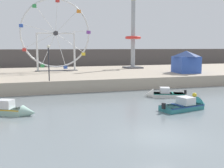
{
  "coord_description": "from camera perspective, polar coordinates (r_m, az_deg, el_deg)",
  "views": [
    {
      "loc": [
        -6.74,
        -13.1,
        4.91
      ],
      "look_at": [
        0.33,
        10.11,
        1.58
      ],
      "focal_mm": 43.33,
      "sensor_mm": 36.0,
      "label": 1
    }
  ],
  "objects": [
    {
      "name": "ground_plane",
      "position": [
        15.53,
        9.93,
        -10.74
      ],
      "size": [
        240.0,
        240.0,
        0.0
      ],
      "primitive_type": "plane",
      "color": "slate"
    },
    {
      "name": "quay_promenade",
      "position": [
        39.55,
        -7.04,
        1.61
      ],
      "size": [
        110.0,
        20.55,
        1.36
      ],
      "primitive_type": "cube",
      "color": "tan",
      "rests_on": "ground_plane"
    },
    {
      "name": "distant_town_skyline",
      "position": [
        64.03,
        -10.94,
        5.25
      ],
      "size": [
        140.0,
        3.0,
        4.4
      ],
      "primitive_type": "cube",
      "color": "#564C47",
      "rests_on": "ground_plane"
    },
    {
      "name": "motorboat_teal_painted",
      "position": [
        22.51,
        16.0,
        -4.33
      ],
      "size": [
        4.6,
        2.34,
        1.51
      ],
      "rotation": [
        0.0,
        0.0,
        0.22
      ],
      "color": "teal",
      "rests_on": "ground_plane"
    },
    {
      "name": "motorboat_white_red_stripe",
      "position": [
        27.23,
        10.36,
        -2.11
      ],
      "size": [
        4.06,
        2.62,
        1.38
      ],
      "rotation": [
        0.0,
        0.0,
        2.76
      ],
      "color": "silver",
      "rests_on": "ground_plane"
    },
    {
      "name": "motorboat_seafoam",
      "position": [
        21.23,
        -21.04,
        -5.16
      ],
      "size": [
        4.63,
        3.15,
        1.37
      ],
      "rotation": [
        0.0,
        0.0,
        5.79
      ],
      "color": "#93BCAD",
      "rests_on": "ground_plane"
    },
    {
      "name": "ferris_wheel_white_frame",
      "position": [
        41.48,
        -11.8,
        10.16
      ],
      "size": [
        10.34,
        1.2,
        10.68
      ],
      "color": "silver",
      "rests_on": "quay_promenade"
    },
    {
      "name": "drop_tower_steel_tower",
      "position": [
        45.94,
        4.46,
        9.48
      ],
      "size": [
        2.8,
        2.8,
        11.89
      ],
      "color": "#999EA3",
      "rests_on": "quay_promenade"
    },
    {
      "name": "carnival_booth_blue_tent",
      "position": [
        38.99,
        15.34,
        4.64
      ],
      "size": [
        3.46,
        3.99,
        3.04
      ],
      "rotation": [
        0.0,
        0.0,
        -0.08
      ],
      "color": "#3356B7",
      "rests_on": "quay_promenade"
    },
    {
      "name": "promenade_lamp_near",
      "position": [
        29.19,
        -13.24,
        5.51
      ],
      "size": [
        0.32,
        0.32,
        3.78
      ],
      "color": "#2D2D33",
      "rests_on": "quay_promenade"
    },
    {
      "name": "mooring_buoy_orange",
      "position": [
        27.88,
        17.01,
        -2.22
      ],
      "size": [
        0.44,
        0.44,
        0.44
      ],
      "primitive_type": "sphere",
      "color": "yellow",
      "rests_on": "ground_plane"
    }
  ]
}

